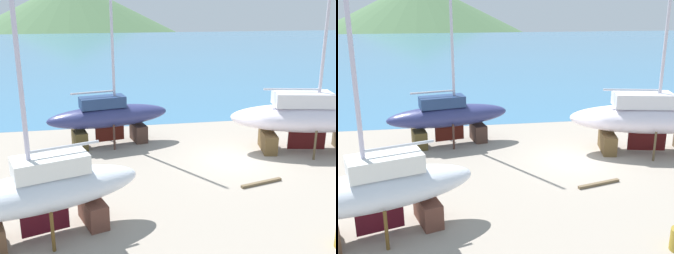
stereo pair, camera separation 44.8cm
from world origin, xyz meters
The scene contains 7 objects.
ground_plane centered at (0.00, -4.71, 0.00)m, with size 47.56×47.56×0.00m, color #9F9385.
sea_water centered at (0.00, 50.72, 0.00)m, with size 129.28×87.10×0.01m, color teal.
headland_hill centered at (-14.48, 160.63, 0.00)m, with size 136.87×136.87×33.33m, color #4B6E46.
sailboat_mid_port centered at (4.37, 0.76, 1.91)m, with size 8.90×4.32×12.66m.
sailboat_small_center centered at (-6.32, 3.74, 1.70)m, with size 7.21×3.21×12.15m.
sailboat_large_starboard centered at (-8.95, -5.68, 1.69)m, with size 7.28×4.15×11.51m.
timber_short_skew centered at (0.23, -3.03, 0.06)m, with size 2.15×0.18×0.12m, color brown.
Camera 1 is at (-7.01, -19.14, 7.93)m, focal length 43.98 mm.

